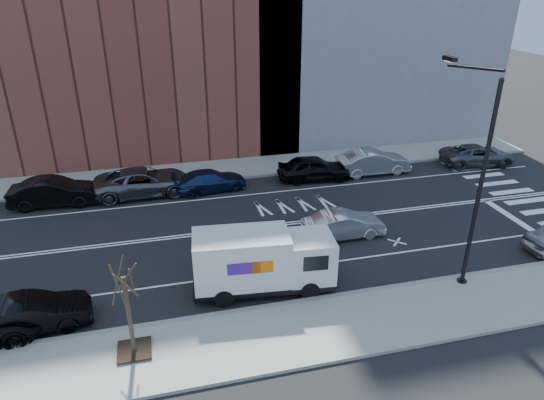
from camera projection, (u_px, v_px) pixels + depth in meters
name	position (u px, v px, depth m)	size (l,w,h in m)	color
ground	(268.00, 226.00, 26.40)	(120.00, 120.00, 0.00)	black
sidewalk_near	(322.00, 329.00, 18.63)	(44.00, 3.60, 0.15)	gray
sidewalk_far	(239.00, 168.00, 34.10)	(44.00, 3.60, 0.15)	gray
curb_near	(308.00, 301.00, 20.21)	(44.00, 0.25, 0.17)	gray
curb_far	(243.00, 177.00, 32.51)	(44.00, 0.25, 0.17)	gray
crosswalk	(519.00, 196.00, 29.94)	(3.00, 14.00, 0.01)	white
road_markings	(268.00, 226.00, 26.40)	(40.00, 8.60, 0.01)	white
streetlight	(475.00, 174.00, 19.73)	(0.44, 4.02, 9.34)	black
street_tree	(130.00, 322.00, 16.85)	(1.20, 1.20, 3.75)	black
fedex_van	(262.00, 261.00, 20.50)	(6.21, 2.64, 2.76)	black
far_parked_b	(54.00, 192.00, 28.48)	(1.76, 5.03, 1.66)	black
far_parked_c	(144.00, 182.00, 29.92)	(2.74, 5.94, 1.65)	#54565C
far_parked_d	(210.00, 180.00, 30.50)	(1.87, 4.59, 1.33)	#16264D
far_parked_e	(314.00, 168.00, 32.04)	(1.93, 4.80, 1.64)	black
far_parked_f	(373.00, 162.00, 33.05)	(1.76, 5.04, 1.66)	#B4B5B9
far_parked_g	(477.00, 155.00, 34.67)	(2.37, 5.14, 1.43)	#4C4E53
driving_sedan	(344.00, 225.00, 25.05)	(1.49, 4.26, 1.40)	#BDBCC1
near_parked_rear_a	(30.00, 315.00, 18.39)	(1.53, 4.38, 1.44)	black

